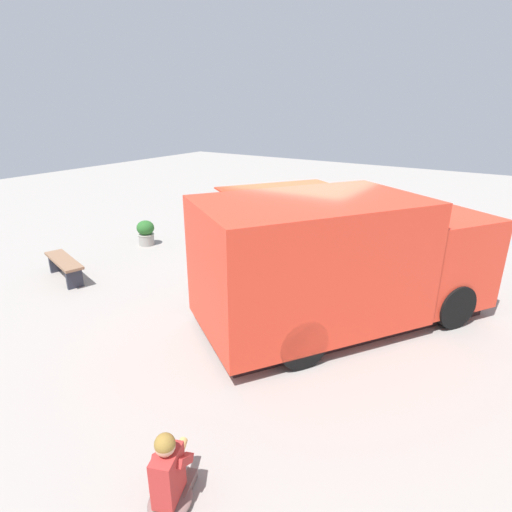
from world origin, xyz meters
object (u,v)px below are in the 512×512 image
Objects in this scene: person_customer at (170,477)px; plaza_bench at (64,264)px; food_truck at (341,264)px; trash_bin at (321,215)px; planter_flowering_near at (146,232)px.

person_customer is 0.55× the size of plaza_bench.
food_truck is at bearing -74.76° from plaza_bench.
food_truck reaches higher than person_customer.
person_customer is at bearing -163.54° from trash_bin.
planter_flowering_near reaches higher than plaza_bench.
trash_bin is at bearing -25.45° from plaza_bench.
food_truck reaches higher than trash_bin.
planter_flowering_near is (5.62, 6.44, 0.03)m from person_customer.
food_truck is at bearing 1.22° from person_customer.
planter_flowering_near is 2.79m from plaza_bench.
food_truck is 5.93m from trash_bin.
person_customer is at bearing -131.13° from planter_flowering_near.
planter_flowering_near is (1.13, 6.34, -0.76)m from food_truck.
food_truck is at bearing -151.95° from trash_bin.
person_customer is 1.25× the size of planter_flowering_near.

